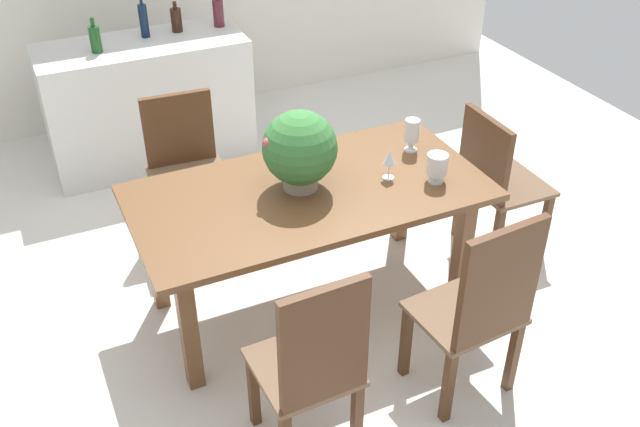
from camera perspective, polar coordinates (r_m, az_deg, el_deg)
ground_plane at (r=4.45m, az=-2.29°, el=-4.76°), size 7.04×7.04×0.00m
dining_table at (r=3.85m, az=-0.88°, el=0.62°), size 1.87×0.97×0.77m
chair_near_right at (r=3.41m, az=12.69°, el=-7.07°), size 0.51×0.45×1.07m
chair_foot_end at (r=4.48m, az=13.69°, el=2.86°), size 0.44×0.48×0.95m
chair_near_left at (r=3.08m, az=-0.49°, el=-11.86°), size 0.44×0.45×1.06m
chair_far_left at (r=4.60m, az=-10.63°, el=4.09°), size 0.50×0.47×0.95m
flower_centerpiece at (r=3.70m, az=-1.61°, el=5.10°), size 0.39×0.39×0.43m
crystal_vase_left at (r=4.13m, az=7.29°, el=6.40°), size 0.08×0.08×0.20m
crystal_vase_center_near at (r=3.86m, az=9.25°, el=3.79°), size 0.11×0.11×0.16m
wine_glass at (r=3.85m, az=5.52°, el=4.37°), size 0.07×0.07×0.17m
kitchen_counter at (r=5.59m, az=-13.47°, el=8.55°), size 1.48×0.63×0.93m
wine_bottle_green at (r=5.54m, az=-11.31°, el=14.82°), size 0.08×0.08×0.22m
wine_bottle_dark at (r=5.47m, az=-13.79°, el=14.65°), size 0.06×0.06×0.32m
wine_bottle_tall at (r=5.28m, az=-17.37°, el=13.07°), size 0.08×0.08×0.24m
wine_bottle_clear at (r=5.59m, az=-8.06°, el=15.50°), size 0.08×0.08×0.26m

